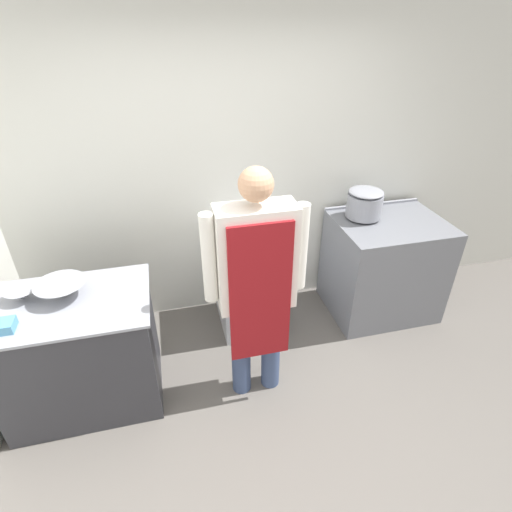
{
  "coord_description": "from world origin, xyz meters",
  "views": [
    {
      "loc": [
        -0.57,
        -1.49,
        2.5
      ],
      "look_at": [
        0.02,
        0.93,
        0.97
      ],
      "focal_mm": 28.0,
      "sensor_mm": 36.0,
      "label": 1
    }
  ],
  "objects_px": {
    "mixing_bowl": "(62,290)",
    "person_cook": "(256,278)",
    "stove": "(383,267)",
    "stock_pot": "(365,203)",
    "plastic_tub": "(4,326)",
    "fridge_unit": "(250,282)"
  },
  "relations": [
    {
      "from": "fridge_unit",
      "to": "person_cook",
      "type": "relative_size",
      "value": 0.49
    },
    {
      "from": "mixing_bowl",
      "to": "stock_pot",
      "type": "height_order",
      "value": "stock_pot"
    },
    {
      "from": "plastic_tub",
      "to": "stock_pot",
      "type": "xyz_separation_m",
      "value": [
        2.7,
        0.79,
        0.17
      ]
    },
    {
      "from": "fridge_unit",
      "to": "plastic_tub",
      "type": "distance_m",
      "value": 1.9
    },
    {
      "from": "mixing_bowl",
      "to": "person_cook",
      "type": "bearing_deg",
      "value": -12.62
    },
    {
      "from": "fridge_unit",
      "to": "plastic_tub",
      "type": "height_order",
      "value": "plastic_tub"
    },
    {
      "from": "plastic_tub",
      "to": "stock_pot",
      "type": "bearing_deg",
      "value": 16.33
    },
    {
      "from": "stove",
      "to": "mixing_bowl",
      "type": "distance_m",
      "value": 2.71
    },
    {
      "from": "person_cook",
      "to": "stock_pot",
      "type": "bearing_deg",
      "value": 34.62
    },
    {
      "from": "mixing_bowl",
      "to": "stock_pot",
      "type": "xyz_separation_m",
      "value": [
        2.42,
        0.53,
        0.14
      ]
    },
    {
      "from": "mixing_bowl",
      "to": "plastic_tub",
      "type": "relative_size",
      "value": 2.77
    },
    {
      "from": "plastic_tub",
      "to": "mixing_bowl",
      "type": "bearing_deg",
      "value": 42.69
    },
    {
      "from": "fridge_unit",
      "to": "mixing_bowl",
      "type": "height_order",
      "value": "mixing_bowl"
    },
    {
      "from": "stove",
      "to": "stock_pot",
      "type": "relative_size",
      "value": 3.11
    },
    {
      "from": "stove",
      "to": "stock_pot",
      "type": "distance_m",
      "value": 0.66
    },
    {
      "from": "plastic_tub",
      "to": "person_cook",
      "type": "bearing_deg",
      "value": -0.65
    },
    {
      "from": "person_cook",
      "to": "plastic_tub",
      "type": "distance_m",
      "value": 1.53
    },
    {
      "from": "mixing_bowl",
      "to": "plastic_tub",
      "type": "height_order",
      "value": "mixing_bowl"
    },
    {
      "from": "stove",
      "to": "fridge_unit",
      "type": "bearing_deg",
      "value": 175.23
    },
    {
      "from": "mixing_bowl",
      "to": "stock_pot",
      "type": "relative_size",
      "value": 1.06
    },
    {
      "from": "plastic_tub",
      "to": "stove",
      "type": "bearing_deg",
      "value": 12.7
    },
    {
      "from": "fridge_unit",
      "to": "stove",
      "type": "bearing_deg",
      "value": -4.77
    }
  ]
}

